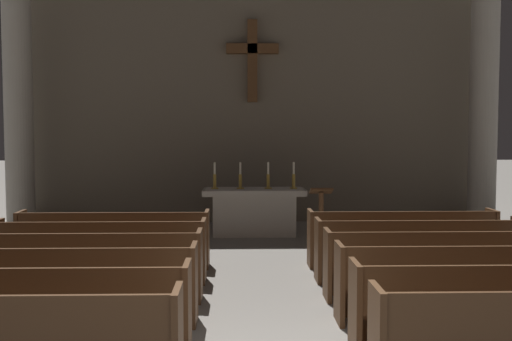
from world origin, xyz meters
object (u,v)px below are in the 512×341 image
object	(u,v)px
column_left_fourth	(18,101)
candlestick_inner_left	(240,181)
pew_left_row_2	(35,310)
pew_left_row_6	(114,239)
candlestick_inner_right	(268,180)
candlestick_outer_right	(294,180)
pew_left_row_3	(63,285)
lectern	(321,218)
pew_right_row_4	(440,264)
altar	(254,211)
column_right_fourth	(484,102)
pew_right_row_2	(503,306)
pew_left_row_5	(101,251)
candlestick_outer_left	(215,181)
pew_right_row_3	(468,282)
pew_right_row_5	(419,250)
pew_left_row_4	(84,266)
pew_right_row_6	(402,238)

from	to	relation	value
column_left_fourth	candlestick_inner_left	xyz separation A→B (m)	(4.97, -0.82, -1.73)
pew_left_row_2	pew_left_row_6	xyz separation A→B (m)	(0.00, 4.05, 0.00)
candlestick_inner_left	candlestick_inner_right	size ratio (longest dim) A/B	1.00
column_left_fourth	candlestick_outer_right	world-z (taller)	column_left_fourth
pew_left_row_3	lectern	size ratio (longest dim) A/B	2.71
pew_left_row_6	lectern	bearing A→B (deg)	27.78
pew_right_row_4	altar	bearing A→B (deg)	114.86
pew_left_row_6	column_right_fourth	bearing A→B (deg)	27.32
pew_left_row_2	column_left_fourth	bearing A→B (deg)	109.76
pew_right_row_2	pew_left_row_6	bearing A→B (deg)	139.76
altar	pew_left_row_5	bearing A→B (deg)	-119.95
candlestick_outer_left	candlestick_outer_right	size ratio (longest dim) A/B	1.00
altar	candlestick_outer_left	size ratio (longest dim) A/B	3.86
pew_right_row_3	column_left_fourth	xyz separation A→B (m)	(-7.66, 7.00, 2.44)
pew_right_row_5	lectern	bearing A→B (deg)	110.47
pew_right_row_3	candlestick_outer_left	size ratio (longest dim) A/B	5.48
lectern	pew_right_row_5	bearing A→B (deg)	-69.53
candlestick_inner_left	candlestick_outer_right	size ratio (longest dim) A/B	1.00
pew_right_row_5	column_right_fourth	world-z (taller)	column_right_fourth
pew_right_row_4	pew_left_row_4	bearing A→B (deg)	180.00
pew_left_row_3	candlestick_outer_right	size ratio (longest dim) A/B	5.48
column_left_fourth	pew_left_row_3	bearing A→B (deg)	-67.65
column_right_fourth	lectern	world-z (taller)	column_right_fourth
pew_left_row_5	column_left_fourth	bearing A→B (deg)	120.06
pew_left_row_5	altar	world-z (taller)	altar
pew_right_row_4	column_right_fourth	bearing A→B (deg)	64.32
candlestick_outer_right	pew_right_row_4	bearing A→B (deg)	-73.37
pew_left_row_3	candlestick_outer_left	world-z (taller)	candlestick_outer_left
pew_left_row_3	pew_right_row_2	bearing A→B (deg)	-11.94
pew_left_row_5	pew_right_row_2	size ratio (longest dim) A/B	1.00
pew_left_row_2	pew_left_row_5	xyz separation A→B (m)	(0.00, 3.04, 0.00)
pew_left_row_3	pew_left_row_5	bearing A→B (deg)	90.00
candlestick_outer_right	candlestick_outer_left	bearing A→B (deg)	180.00
pew_right_row_3	column_right_fourth	size ratio (longest dim) A/B	0.52
pew_right_row_2	pew_right_row_6	xyz separation A→B (m)	(0.00, 4.05, 0.00)
pew_right_row_5	lectern	distance (m)	3.15
pew_left_row_3	pew_right_row_4	distance (m)	4.89
pew_right_row_4	pew_right_row_2	bearing A→B (deg)	-90.00
pew_right_row_5	lectern	world-z (taller)	lectern
pew_left_row_2	candlestick_outer_right	distance (m)	7.92
pew_left_row_6	candlestick_inner_left	bearing A→B (deg)	56.32
candlestick_outer_left	candlestick_inner_right	xyz separation A→B (m)	(1.15, 0.00, 0.00)
pew_right_row_2	lectern	size ratio (longest dim) A/B	2.71
pew_right_row_2	column_right_fourth	bearing A→B (deg)	70.24
pew_right_row_2	pew_right_row_5	size ratio (longest dim) A/B	1.00
pew_right_row_4	pew_right_row_5	distance (m)	1.01
pew_right_row_6	candlestick_outer_left	xyz separation A→B (m)	(-3.24, 3.14, 0.71)
candlestick_outer_right	pew_right_row_2	bearing A→B (deg)	-77.89
pew_right_row_2	candlestick_inner_left	xyz separation A→B (m)	(-2.69, 7.19, 0.71)
pew_left_row_4	pew_right_row_6	xyz separation A→B (m)	(4.79, 2.03, 0.00)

